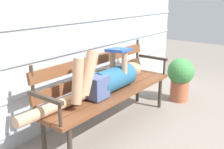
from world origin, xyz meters
The scene contains 5 objects.
ground_plane centered at (0.00, 0.00, 0.00)m, with size 12.00×12.00×0.00m, color gray.
house_siding centered at (0.00, 0.60, 1.14)m, with size 4.56×0.08×2.29m.
park_bench centered at (0.00, 0.15, 0.48)m, with size 1.83×0.45×0.86m.
reclining_person centered at (-0.09, 0.08, 0.59)m, with size 1.64×0.27×0.52m.
potted_plant centered at (1.20, -0.19, 0.35)m, with size 0.36×0.36×0.60m.
Camera 1 is at (-2.10, -1.53, 1.42)m, focal length 41.87 mm.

